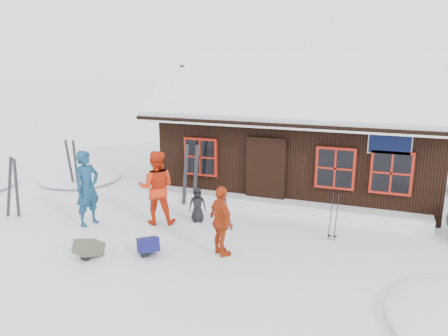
{
  "coord_description": "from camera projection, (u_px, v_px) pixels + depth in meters",
  "views": [
    {
      "loc": [
        3.96,
        -9.13,
        4.21
      ],
      "look_at": [
        -0.05,
        1.6,
        1.3
      ],
      "focal_mm": 35.0,
      "sensor_mm": 36.0,
      "label": 1
    }
  ],
  "objects": [
    {
      "name": "skier_orange_left",
      "position": [
        157.0,
        188.0,
        11.21
      ],
      "size": [
        1.14,
        1.02,
        1.93
      ],
      "primitive_type": "imported",
      "rotation": [
        0.0,
        0.0,
        3.51
      ],
      "color": "red",
      "rests_on": "ground"
    },
    {
      "name": "ski_pair_left",
      "position": [
        13.0,
        188.0,
        11.65
      ],
      "size": [
        0.64,
        0.2,
        1.73
      ],
      "rotation": [
        0.0,
        0.0,
        -0.11
      ],
      "color": "black",
      "rests_on": "ground"
    },
    {
      "name": "snow_drift",
      "position": [
        284.0,
        206.0,
        12.16
      ],
      "size": [
        7.6,
        0.6,
        0.35
      ],
      "primitive_type": "cube",
      "color": "white",
      "rests_on": "ground"
    },
    {
      "name": "skier_teal",
      "position": [
        87.0,
        188.0,
        11.12
      ],
      "size": [
        0.63,
        0.81,
        1.95
      ],
      "primitive_type": "imported",
      "rotation": [
        0.0,
        0.0,
        1.32
      ],
      "color": "navy",
      "rests_on": "ground"
    },
    {
      "name": "snow_mounds",
      "position": [
        286.0,
        218.0,
        11.8
      ],
      "size": [
        20.6,
        13.2,
        0.48
      ],
      "color": "white",
      "rests_on": "ground"
    },
    {
      "name": "mountain_hut",
      "position": [
        304.0,
        140.0,
        14.3
      ],
      "size": [
        8.9,
        6.09,
        4.42
      ],
      "color": "black",
      "rests_on": "ground"
    },
    {
      "name": "ground",
      "position": [
        203.0,
        235.0,
        10.67
      ],
      "size": [
        120.0,
        120.0,
        0.0
      ],
      "primitive_type": "plane",
      "color": "white",
      "rests_on": "ground"
    },
    {
      "name": "ski_poles",
      "position": [
        333.0,
        217.0,
        10.27
      ],
      "size": [
        0.21,
        0.11,
        1.19
      ],
      "color": "black",
      "rests_on": "ground"
    },
    {
      "name": "ski_pair_mid",
      "position": [
        73.0,
        165.0,
        14.23
      ],
      "size": [
        0.51,
        0.15,
        1.68
      ],
      "rotation": [
        0.0,
        0.0,
        -0.16
      ],
      "color": "black",
      "rests_on": "ground"
    },
    {
      "name": "backpack_olive",
      "position": [
        89.0,
        251.0,
        9.44
      ],
      "size": [
        0.54,
        0.63,
        0.3
      ],
      "primitive_type": "cube",
      "rotation": [
        0.0,
        0.0,
        -0.26
      ],
      "color": "#494C36",
      "rests_on": "ground"
    },
    {
      "name": "skier_crouched",
      "position": [
        197.0,
        205.0,
        11.44
      ],
      "size": [
        0.53,
        0.44,
        0.92
      ],
      "primitive_type": "imported",
      "rotation": [
        0.0,
        0.0,
        0.4
      ],
      "color": "black",
      "rests_on": "ground"
    },
    {
      "name": "skier_orange_right",
      "position": [
        221.0,
        221.0,
        9.4
      ],
      "size": [
        0.94,
        0.89,
        1.56
      ],
      "primitive_type": "imported",
      "rotation": [
        0.0,
        0.0,
        2.42
      ],
      "color": "#AB3411",
      "rests_on": "ground"
    },
    {
      "name": "backpack_blue",
      "position": [
        148.0,
        248.0,
        9.59
      ],
      "size": [
        0.68,
        0.69,
        0.3
      ],
      "primitive_type": "cube",
      "rotation": [
        0.0,
        0.0,
        0.73
      ],
      "color": "#12144E",
      "rests_on": "ground"
    },
    {
      "name": "ski_pair_right",
      "position": [
        190.0,
        176.0,
        12.71
      ],
      "size": [
        0.52,
        0.24,
        1.84
      ],
      "rotation": [
        0.0,
        0.0,
        0.38
      ],
      "color": "black",
      "rests_on": "ground"
    }
  ]
}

